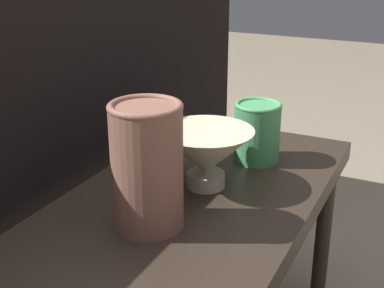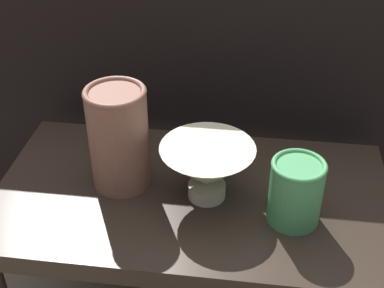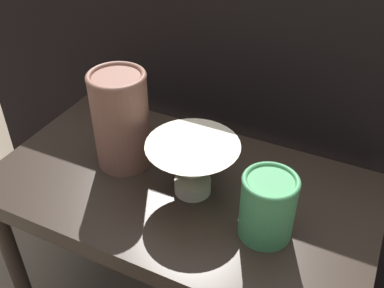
# 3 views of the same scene
# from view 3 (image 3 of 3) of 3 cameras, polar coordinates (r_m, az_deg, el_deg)

# --- Properties ---
(table) EXTENTS (0.76, 0.42, 0.42)m
(table) POSITION_cam_3_polar(r_m,az_deg,el_deg) (0.92, -1.37, -7.36)
(table) COLOR #2D231C
(table) RESTS_ON ground_plane
(couch_backdrop) EXTENTS (1.61, 0.50, 0.78)m
(couch_backdrop) POSITION_cam_3_polar(r_m,az_deg,el_deg) (1.31, 9.07, 7.50)
(couch_backdrop) COLOR black
(couch_backdrop) RESTS_ON ground_plane
(bowl) EXTENTS (0.17, 0.17, 0.11)m
(bowl) POSITION_cam_3_polar(r_m,az_deg,el_deg) (0.83, 0.09, -2.56)
(bowl) COLOR beige
(bowl) RESTS_ON table
(vase_textured_left) EXTENTS (0.11, 0.11, 0.20)m
(vase_textured_left) POSITION_cam_3_polar(r_m,az_deg,el_deg) (0.90, -9.03, 3.19)
(vase_textured_left) COLOR brown
(vase_textured_left) RESTS_ON table
(vase_colorful_right) EXTENTS (0.10, 0.10, 0.12)m
(vase_colorful_right) POSITION_cam_3_polar(r_m,az_deg,el_deg) (0.77, 9.59, -7.74)
(vase_colorful_right) COLOR #47995B
(vase_colorful_right) RESTS_ON table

